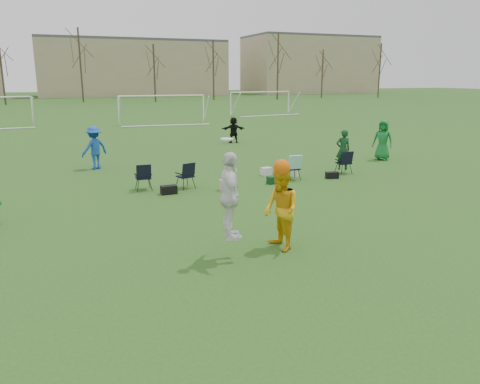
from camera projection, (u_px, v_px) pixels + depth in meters
name	position (u px, v px, depth m)	size (l,w,h in m)	color
ground	(305.00, 263.00, 10.31)	(260.00, 260.00, 0.00)	#265119
fielder_blue	(94.00, 148.00, 20.54)	(1.22, 0.70, 1.89)	#1646AA
fielder_green_far	(383.00, 140.00, 22.82)	(0.95, 0.62, 1.95)	#136B2C
fielder_black	(234.00, 130.00, 28.82)	(1.47, 0.47, 1.59)	black
center_contest	(260.00, 203.00, 10.56)	(2.06, 1.28, 2.74)	white
sideline_setup	(269.00, 166.00, 18.37)	(9.07, 2.21, 1.84)	#103B1D
goal_mid	(162.00, 101.00, 40.14)	(7.40, 0.63, 2.46)	white
goal_right	(261.00, 97.00, 49.87)	(7.35, 1.14, 2.46)	white
tree_line	(83.00, 69.00, 72.14)	(110.28, 3.28, 11.40)	#382B21
building_row	(107.00, 67.00, 97.84)	(126.00, 16.00, 13.00)	tan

